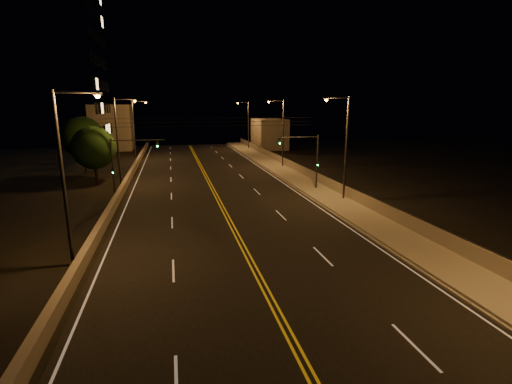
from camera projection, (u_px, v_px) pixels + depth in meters
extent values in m
cube|color=black|center=(227.00, 217.00, 30.85)|extent=(18.00, 120.00, 0.02)
cube|color=gray|center=(347.00, 208.00, 33.16)|extent=(3.60, 120.00, 0.30)
cube|color=gray|center=(327.00, 210.00, 32.77)|extent=(0.14, 120.00, 0.15)
cube|color=gray|center=(364.00, 200.00, 33.37)|extent=(0.30, 120.00, 1.00)
cube|color=gray|center=(105.00, 220.00, 28.68)|extent=(0.45, 120.00, 0.82)
cube|color=gray|center=(269.00, 134.00, 79.84)|extent=(6.00, 10.00, 6.29)
cube|color=gray|center=(112.00, 127.00, 77.11)|extent=(8.00, 8.00, 9.26)
cylinder|color=black|center=(364.00, 194.00, 33.25)|extent=(0.06, 120.00, 0.06)
cube|color=silver|center=(118.00, 224.00, 28.98)|extent=(0.12, 116.00, 0.00)
cube|color=silver|center=(324.00, 210.00, 32.72)|extent=(0.12, 116.00, 0.00)
cube|color=gold|center=(225.00, 217.00, 30.81)|extent=(0.12, 116.00, 0.00)
cube|color=gold|center=(229.00, 217.00, 30.88)|extent=(0.12, 116.00, 0.00)
cube|color=silver|center=(176.00, 384.00, 12.31)|extent=(0.12, 3.00, 0.00)
cube|color=silver|center=(173.00, 270.00, 20.85)|extent=(0.12, 3.00, 0.00)
cube|color=silver|center=(172.00, 222.00, 29.39)|extent=(0.12, 3.00, 0.00)
cube|color=silver|center=(171.00, 196.00, 37.94)|extent=(0.12, 3.00, 0.00)
cube|color=silver|center=(171.00, 179.00, 46.48)|extent=(0.12, 3.00, 0.00)
cube|color=silver|center=(171.00, 168.00, 55.02)|extent=(0.12, 3.00, 0.00)
cube|color=silver|center=(170.00, 160.00, 63.56)|extent=(0.12, 3.00, 0.00)
cube|color=silver|center=(170.00, 153.00, 72.11)|extent=(0.12, 3.00, 0.00)
cube|color=silver|center=(170.00, 148.00, 80.65)|extent=(0.12, 3.00, 0.00)
cube|color=silver|center=(415.00, 346.00, 14.26)|extent=(0.12, 3.00, 0.00)
cube|color=silver|center=(323.00, 256.00, 22.81)|extent=(0.12, 3.00, 0.00)
cube|color=silver|center=(281.00, 215.00, 31.35)|extent=(0.12, 3.00, 0.00)
cube|color=silver|center=(257.00, 192.00, 39.89)|extent=(0.12, 3.00, 0.00)
cube|color=silver|center=(241.00, 176.00, 48.43)|extent=(0.12, 3.00, 0.00)
cube|color=silver|center=(231.00, 166.00, 56.98)|extent=(0.12, 3.00, 0.00)
cube|color=silver|center=(223.00, 158.00, 65.52)|extent=(0.12, 3.00, 0.00)
cube|color=silver|center=(216.00, 152.00, 74.06)|extent=(0.12, 3.00, 0.00)
cube|color=silver|center=(211.00, 147.00, 82.61)|extent=(0.12, 3.00, 0.00)
cylinder|color=#2D2D33|center=(346.00, 150.00, 34.90)|extent=(0.20, 0.20, 9.89)
cylinder|color=#2D2D33|center=(338.00, 98.00, 33.57)|extent=(2.20, 0.12, 0.12)
cube|color=#2D2D33|center=(326.00, 99.00, 33.35)|extent=(0.50, 0.25, 0.14)
sphere|color=#FF9E2D|center=(326.00, 100.00, 33.37)|extent=(0.28, 0.28, 0.28)
cylinder|color=#2D2D33|center=(283.00, 134.00, 54.11)|extent=(0.20, 0.20, 9.89)
cylinder|color=#2D2D33|center=(276.00, 101.00, 52.78)|extent=(2.20, 0.12, 0.12)
cube|color=#2D2D33|center=(269.00, 101.00, 52.56)|extent=(0.50, 0.25, 0.14)
sphere|color=#FF9E2D|center=(269.00, 102.00, 52.58)|extent=(0.28, 0.28, 0.28)
cylinder|color=#2D2D33|center=(248.00, 126.00, 77.75)|extent=(0.20, 0.20, 9.89)
cylinder|color=#2D2D33|center=(243.00, 102.00, 76.42)|extent=(2.20, 0.12, 0.12)
cube|color=#2D2D33|center=(238.00, 103.00, 76.20)|extent=(0.50, 0.25, 0.14)
sphere|color=#FF9E2D|center=(238.00, 103.00, 76.22)|extent=(0.28, 0.28, 0.28)
cylinder|color=#2D2D33|center=(63.00, 182.00, 20.52)|extent=(0.20, 0.20, 9.89)
cylinder|color=#2D2D33|center=(75.00, 92.00, 19.66)|extent=(2.20, 0.12, 0.12)
cube|color=#2D2D33|center=(97.00, 94.00, 19.92)|extent=(0.50, 0.25, 0.14)
sphere|color=#FF9E2D|center=(97.00, 96.00, 19.94)|extent=(0.28, 0.28, 0.28)
cylinder|color=#2D2D33|center=(118.00, 143.00, 42.15)|extent=(0.20, 0.20, 9.89)
cylinder|color=#2D2D33|center=(124.00, 99.00, 41.30)|extent=(2.20, 0.12, 0.12)
cube|color=#2D2D33|center=(135.00, 100.00, 41.56)|extent=(0.50, 0.25, 0.14)
sphere|color=#FF9E2D|center=(135.00, 101.00, 41.58)|extent=(0.28, 0.28, 0.28)
cylinder|color=#2D2D33|center=(134.00, 131.00, 61.83)|extent=(0.20, 0.20, 9.89)
cylinder|color=#2D2D33|center=(139.00, 101.00, 60.97)|extent=(2.20, 0.12, 0.12)
cube|color=#2D2D33|center=(146.00, 102.00, 61.23)|extent=(0.50, 0.25, 0.14)
sphere|color=#FF9E2D|center=(146.00, 102.00, 61.25)|extent=(0.28, 0.28, 0.28)
cylinder|color=#2D2D33|center=(317.00, 163.00, 39.94)|extent=(0.18, 0.18, 6.04)
cylinder|color=#2D2D33|center=(296.00, 137.00, 38.76)|extent=(5.00, 0.10, 0.10)
cube|color=black|center=(280.00, 141.00, 38.45)|extent=(0.28, 0.18, 0.80)
sphere|color=#19FF4C|center=(280.00, 143.00, 38.41)|extent=(0.14, 0.14, 0.14)
cube|color=black|center=(318.00, 163.00, 39.80)|extent=(0.22, 0.14, 0.55)
cylinder|color=#2D2D33|center=(113.00, 170.00, 35.42)|extent=(0.18, 0.18, 6.04)
cylinder|color=#2D2D33|center=(138.00, 140.00, 35.32)|extent=(5.00, 0.10, 0.10)
cube|color=black|center=(157.00, 143.00, 35.78)|extent=(0.28, 0.18, 0.80)
sphere|color=#19FF4C|center=(158.00, 146.00, 35.73)|extent=(0.14, 0.14, 0.14)
cube|color=black|center=(113.00, 171.00, 35.28)|extent=(0.22, 0.14, 0.55)
cylinder|color=black|center=(212.00, 126.00, 38.28)|extent=(22.00, 0.03, 0.03)
cylinder|color=black|center=(212.00, 122.00, 38.18)|extent=(22.00, 0.03, 0.03)
cylinder|color=black|center=(212.00, 118.00, 38.09)|extent=(22.00, 0.03, 0.03)
cube|color=gray|center=(10.00, 72.00, 52.56)|extent=(24.00, 15.00, 27.39)
cylinder|color=black|center=(96.00, 174.00, 43.83)|extent=(0.36, 0.36, 2.36)
sphere|color=black|center=(94.00, 148.00, 43.13)|extent=(4.99, 4.99, 4.99)
cylinder|color=black|center=(86.00, 163.00, 51.02)|extent=(0.36, 0.36, 2.67)
sphere|color=black|center=(83.00, 138.00, 50.22)|extent=(5.65, 5.65, 5.65)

